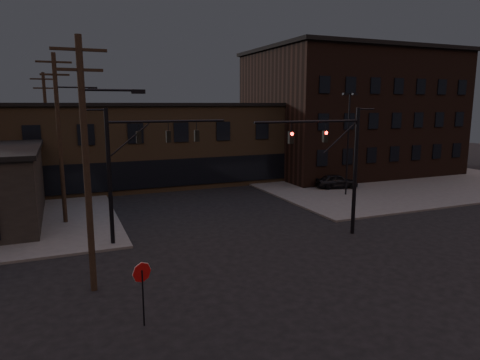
% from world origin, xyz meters
% --- Properties ---
extents(ground, '(140.00, 140.00, 0.00)m').
position_xyz_m(ground, '(0.00, 0.00, 0.00)').
color(ground, black).
rests_on(ground, ground).
extents(sidewalk_ne, '(30.00, 30.00, 0.15)m').
position_xyz_m(sidewalk_ne, '(22.00, 22.00, 0.07)').
color(sidewalk_ne, '#474744').
rests_on(sidewalk_ne, ground).
extents(building_row, '(40.00, 12.00, 8.00)m').
position_xyz_m(building_row, '(0.00, 28.00, 4.00)').
color(building_row, '#4A3B27').
rests_on(building_row, ground).
extents(building_right, '(22.00, 16.00, 14.00)m').
position_xyz_m(building_right, '(22.00, 26.00, 7.00)').
color(building_right, black).
rests_on(building_right, ground).
extents(traffic_signal_near, '(7.12, 0.24, 8.00)m').
position_xyz_m(traffic_signal_near, '(5.36, 4.50, 4.93)').
color(traffic_signal_near, black).
rests_on(traffic_signal_near, ground).
extents(traffic_signal_far, '(7.12, 0.24, 8.00)m').
position_xyz_m(traffic_signal_far, '(-6.72, 8.00, 5.01)').
color(traffic_signal_far, black).
rests_on(traffic_signal_far, ground).
extents(stop_sign, '(0.72, 0.33, 2.48)m').
position_xyz_m(stop_sign, '(-8.00, -1.99, 1.84)').
color(stop_sign, black).
rests_on(stop_sign, ground).
extents(utility_pole_near, '(3.70, 0.28, 11.00)m').
position_xyz_m(utility_pole_near, '(-9.43, 2.00, 5.87)').
color(utility_pole_near, black).
rests_on(utility_pole_near, ground).
extents(utility_pole_mid, '(3.70, 0.28, 11.50)m').
position_xyz_m(utility_pole_mid, '(-10.44, 14.00, 6.13)').
color(utility_pole_mid, black).
rests_on(utility_pole_mid, ground).
extents(utility_pole_far, '(2.20, 0.28, 11.00)m').
position_xyz_m(utility_pole_far, '(-11.50, 26.00, 5.78)').
color(utility_pole_far, black).
rests_on(utility_pole_far, ground).
extents(lot_light_a, '(1.50, 0.28, 9.14)m').
position_xyz_m(lot_light_a, '(13.00, 14.00, 5.51)').
color(lot_light_a, black).
rests_on(lot_light_a, ground).
extents(lot_light_b, '(1.50, 0.28, 9.14)m').
position_xyz_m(lot_light_b, '(19.00, 19.00, 5.51)').
color(lot_light_b, black).
rests_on(lot_light_b, ground).
extents(parked_car_lot_a, '(4.29, 2.49, 1.37)m').
position_xyz_m(parked_car_lot_a, '(13.98, 16.80, 0.84)').
color(parked_car_lot_a, black).
rests_on(parked_car_lot_a, sidewalk_ne).
extents(parked_car_lot_b, '(5.27, 3.95, 1.42)m').
position_xyz_m(parked_car_lot_b, '(18.00, 21.72, 0.86)').
color(parked_car_lot_b, '#A7A7A9').
rests_on(parked_car_lot_b, sidewalk_ne).
extents(car_crossing, '(3.17, 4.71, 1.47)m').
position_xyz_m(car_crossing, '(1.85, 25.98, 0.73)').
color(car_crossing, black).
rests_on(car_crossing, ground).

